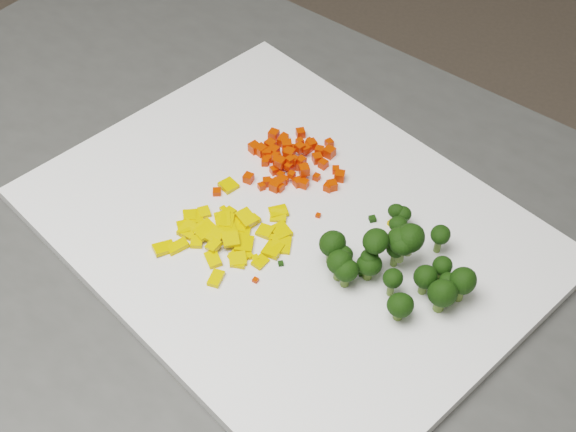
% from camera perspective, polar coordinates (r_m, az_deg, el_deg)
% --- Properties ---
extents(cutting_board, '(0.59, 0.56, 0.01)m').
position_cam_1_polar(cutting_board, '(0.78, -0.00, -0.80)').
color(cutting_board, white).
rests_on(cutting_board, counter_block).
extents(carrot_pile, '(0.10, 0.10, 0.03)m').
position_cam_1_polar(carrot_pile, '(0.82, 0.41, 4.23)').
color(carrot_pile, red).
rests_on(carrot_pile, cutting_board).
extents(pepper_pile, '(0.12, 0.12, 0.02)m').
position_cam_1_polar(pepper_pile, '(0.77, -4.70, -0.60)').
color(pepper_pile, '#E4A70C').
rests_on(pepper_pile, cutting_board).
extents(broccoli_pile, '(0.13, 0.13, 0.06)m').
position_cam_1_polar(broccoli_pile, '(0.73, 8.05, -2.17)').
color(broccoli_pile, black).
rests_on(broccoli_pile, cutting_board).
extents(carrot_cube_0, '(0.01, 0.01, 0.01)m').
position_cam_1_polar(carrot_cube_0, '(0.84, 0.84, 4.88)').
color(carrot_cube_0, red).
rests_on(carrot_cube_0, carrot_pile).
extents(carrot_cube_1, '(0.01, 0.01, 0.01)m').
position_cam_1_polar(carrot_cube_1, '(0.83, -1.55, 3.97)').
color(carrot_cube_1, red).
rests_on(carrot_cube_1, carrot_pile).
extents(carrot_cube_2, '(0.01, 0.01, 0.01)m').
position_cam_1_polar(carrot_cube_2, '(0.82, 1.16, 3.45)').
color(carrot_cube_2, red).
rests_on(carrot_cube_2, carrot_pile).
extents(carrot_cube_3, '(0.01, 0.01, 0.01)m').
position_cam_1_polar(carrot_cube_3, '(0.86, 1.55, 5.30)').
color(carrot_cube_3, red).
rests_on(carrot_cube_3, carrot_pile).
extents(carrot_cube_4, '(0.01, 0.01, 0.01)m').
position_cam_1_polar(carrot_cube_4, '(0.86, 0.90, 5.91)').
color(carrot_cube_4, red).
rests_on(carrot_cube_4, carrot_pile).
extents(carrot_cube_5, '(0.01, 0.01, 0.01)m').
position_cam_1_polar(carrot_cube_5, '(0.83, 0.09, 4.44)').
color(carrot_cube_5, red).
rests_on(carrot_cube_5, carrot_pile).
extents(carrot_cube_6, '(0.01, 0.01, 0.01)m').
position_cam_1_polar(carrot_cube_6, '(0.85, 1.50, 5.20)').
color(carrot_cube_6, red).
rests_on(carrot_cube_6, carrot_pile).
extents(carrot_cube_7, '(0.01, 0.01, 0.01)m').
position_cam_1_polar(carrot_cube_7, '(0.81, -0.93, 2.14)').
color(carrot_cube_7, red).
rests_on(carrot_cube_7, carrot_pile).
extents(carrot_cube_8, '(0.01, 0.01, 0.01)m').
position_cam_1_polar(carrot_cube_8, '(0.81, 0.25, 2.95)').
color(carrot_cube_8, red).
rests_on(carrot_cube_8, carrot_pile).
extents(carrot_cube_9, '(0.01, 0.01, 0.01)m').
position_cam_1_polar(carrot_cube_9, '(0.82, 0.15, 3.97)').
color(carrot_cube_9, red).
rests_on(carrot_cube_9, carrot_pile).
extents(carrot_cube_10, '(0.01, 0.01, 0.01)m').
position_cam_1_polar(carrot_cube_10, '(0.84, -1.28, 4.17)').
color(carrot_cube_10, red).
rests_on(carrot_cube_10, carrot_pile).
extents(carrot_cube_11, '(0.01, 0.01, 0.01)m').
position_cam_1_polar(carrot_cube_11, '(0.81, -0.61, 2.05)').
color(carrot_cube_11, red).
rests_on(carrot_cube_11, carrot_pile).
extents(carrot_cube_12, '(0.01, 0.01, 0.01)m').
position_cam_1_polar(carrot_cube_12, '(0.85, -0.36, 5.33)').
color(carrot_cube_12, red).
rests_on(carrot_cube_12, carrot_pile).
extents(carrot_cube_13, '(0.01, 0.01, 0.01)m').
position_cam_1_polar(carrot_cube_13, '(0.81, 1.16, 3.29)').
color(carrot_cube_13, red).
rests_on(carrot_cube_13, carrot_pile).
extents(carrot_cube_14, '(0.01, 0.01, 0.01)m').
position_cam_1_polar(carrot_cube_14, '(0.82, 2.04, 2.79)').
color(carrot_cube_14, red).
rests_on(carrot_cube_14, carrot_pile).
extents(carrot_cube_15, '(0.01, 0.01, 0.01)m').
position_cam_1_polar(carrot_cube_15, '(0.84, -0.09, 5.04)').
color(carrot_cube_15, red).
rests_on(carrot_cube_15, carrot_pile).
extents(carrot_cube_16, '(0.01, 0.01, 0.01)m').
position_cam_1_polar(carrot_cube_16, '(0.86, 0.84, 5.29)').
color(carrot_cube_16, red).
rests_on(carrot_cube_16, carrot_pile).
extents(carrot_cube_17, '(0.01, 0.01, 0.01)m').
position_cam_1_polar(carrot_cube_17, '(0.81, -0.91, 2.37)').
color(carrot_cube_17, red).
rests_on(carrot_cube_17, carrot_pile).
extents(carrot_cube_18, '(0.01, 0.01, 0.01)m').
position_cam_1_polar(carrot_cube_18, '(0.85, 1.30, 4.79)').
color(carrot_cube_18, red).
rests_on(carrot_cube_18, carrot_pile).
extents(carrot_cube_19, '(0.01, 0.01, 0.01)m').
position_cam_1_polar(carrot_cube_19, '(0.84, -1.94, 4.70)').
color(carrot_cube_19, red).
rests_on(carrot_cube_19, carrot_pile).
extents(carrot_cube_20, '(0.01, 0.01, 0.01)m').
position_cam_1_polar(carrot_cube_20, '(0.82, 0.42, 4.00)').
color(carrot_cube_20, red).
rests_on(carrot_cube_20, carrot_pile).
extents(carrot_cube_21, '(0.01, 0.01, 0.01)m').
position_cam_1_polar(carrot_cube_21, '(0.84, 1.24, 4.76)').
color(carrot_cube_21, red).
rests_on(carrot_cube_21, carrot_pile).
extents(carrot_cube_22, '(0.01, 0.01, 0.01)m').
position_cam_1_polar(carrot_cube_22, '(0.81, 0.99, 2.50)').
color(carrot_cube_22, red).
rests_on(carrot_cube_22, carrot_pile).
extents(carrot_cube_23, '(0.01, 0.01, 0.01)m').
position_cam_1_polar(carrot_cube_23, '(0.86, -1.02, 5.81)').
color(carrot_cube_23, red).
rests_on(carrot_cube_23, carrot_pile).
extents(carrot_cube_24, '(0.01, 0.01, 0.01)m').
position_cam_1_polar(carrot_cube_24, '(0.81, -0.58, 2.38)').
color(carrot_cube_24, red).
rests_on(carrot_cube_24, carrot_pile).
extents(carrot_cube_25, '(0.01, 0.01, 0.01)m').
position_cam_1_polar(carrot_cube_25, '(0.82, 0.95, 3.93)').
color(carrot_cube_25, red).
rests_on(carrot_cube_25, carrot_pile).
extents(carrot_cube_26, '(0.01, 0.01, 0.01)m').
position_cam_1_polar(carrot_cube_26, '(0.82, 1.08, 3.14)').
color(carrot_cube_26, red).
rests_on(carrot_cube_26, carrot_pile).
extents(carrot_cube_27, '(0.01, 0.01, 0.01)m').
position_cam_1_polar(carrot_cube_27, '(0.82, -2.83, 2.71)').
color(carrot_cube_27, red).
rests_on(carrot_cube_27, carrot_pile).
extents(carrot_cube_28, '(0.01, 0.01, 0.01)m').
position_cam_1_polar(carrot_cube_28, '(0.83, -0.09, 3.81)').
color(carrot_cube_28, red).
rests_on(carrot_cube_28, carrot_pile).
extents(carrot_cube_29, '(0.01, 0.01, 0.01)m').
position_cam_1_polar(carrot_cube_29, '(0.81, -1.89, 2.12)').
color(carrot_cube_29, red).
rests_on(carrot_cube_29, carrot_pile).
extents(carrot_cube_30, '(0.01, 0.01, 0.01)m').
position_cam_1_polar(carrot_cube_30, '(0.81, 0.70, 2.42)').
color(carrot_cube_30, red).
rests_on(carrot_cube_30, carrot_pile).
extents(carrot_cube_31, '(0.01, 0.01, 0.01)m').
position_cam_1_polar(carrot_cube_31, '(0.85, 0.24, 4.83)').
color(carrot_cube_31, red).
rests_on(carrot_cube_31, carrot_pile).
extents(carrot_cube_32, '(0.01, 0.01, 0.01)m').
position_cam_1_polar(carrot_cube_32, '(0.83, 0.59, 3.71)').
color(carrot_cube_32, red).
rests_on(carrot_cube_32, carrot_pile).
extents(carrot_cube_33, '(0.01, 0.01, 0.01)m').
position_cam_1_polar(carrot_cube_33, '(0.82, 0.03, 3.53)').
color(carrot_cube_33, red).
rests_on(carrot_cube_33, carrot_pile).
extents(carrot_cube_34, '(0.01, 0.01, 0.01)m').
position_cam_1_polar(carrot_cube_34, '(0.85, -1.26, 5.07)').
color(carrot_cube_34, red).
rests_on(carrot_cube_34, carrot_pile).
extents(carrot_cube_35, '(0.01, 0.01, 0.01)m').
position_cam_1_polar(carrot_cube_35, '(0.83, 0.37, 3.55)').
color(carrot_cube_35, red).
rests_on(carrot_cube_35, carrot_pile).
extents(carrot_cube_36, '(0.01, 0.01, 0.01)m').
position_cam_1_polar(carrot_cube_36, '(0.84, 0.25, 4.03)').
color(carrot_cube_36, red).
rests_on(carrot_cube_36, carrot_pile).
extents(carrot_cube_37, '(0.01, 0.01, 0.01)m').
position_cam_1_polar(carrot_cube_37, '(0.84, -1.02, 4.63)').
color(carrot_cube_37, red).
rests_on(carrot_cube_37, carrot_pile).
extents(carrot_cube_38, '(0.01, 0.01, 0.01)m').
position_cam_1_polar(carrot_cube_38, '(0.84, -0.74, 4.30)').
color(carrot_cube_38, red).
rests_on(carrot_cube_38, carrot_pile).
extents(carrot_cube_39, '(0.01, 0.01, 0.01)m').
position_cam_1_polar(carrot_cube_39, '(0.85, 1.69, 5.10)').
color(carrot_cube_39, red).
rests_on(carrot_cube_39, carrot_pile).
extents(carrot_cube_40, '(0.01, 0.01, 0.01)m').
position_cam_1_polar(carrot_cube_40, '(0.85, 2.94, 5.21)').
color(carrot_cube_40, red).
rests_on(carrot_cube_40, carrot_pile).
extents(carrot_cube_41, '(0.01, 0.01, 0.01)m').
position_cam_1_polar(carrot_cube_41, '(0.82, -0.53, 2.90)').
color(carrot_cube_41, red).
rests_on(carrot_cube_41, carrot_pile).
extents(carrot_cube_42, '(0.01, 0.01, 0.01)m').
position_cam_1_polar(carrot_cube_42, '(0.84, 2.96, 4.55)').
color(carrot_cube_42, red).
rests_on(carrot_cube_42, carrot_pile).
extents(carrot_cube_43, '(0.01, 0.01, 0.01)m').
position_cam_1_polar(carrot_cube_43, '(0.83, -0.89, 4.27)').
color(carrot_cube_43, red).
rests_on(carrot_cube_43, carrot_pile).
extents(carrot_cube_44, '(0.01, 0.01, 0.01)m').
position_cam_1_polar(carrot_cube_44, '(0.84, -1.53, 4.50)').
color(carrot_cube_44, red).
rests_on(carrot_cube_44, carrot_pile).
extents(carrot_cube_45, '(0.01, 0.01, 0.01)m').
position_cam_1_polar(carrot_cube_45, '(0.83, -0.72, 3.95)').
color(carrot_cube_45, red).
rests_on(carrot_cube_45, carrot_pile).
extents(carrot_cube_46, '(0.01, 0.01, 0.01)m').
position_cam_1_polar(carrot_cube_46, '(0.81, 3.14, 2.18)').
color(carrot_cube_46, red).
rests_on(carrot_cube_46, carrot_pile).
extents(carrot_cube_47, '(0.01, 0.01, 0.01)m').
position_cam_1_polar(carrot_cube_47, '(0.82, -0.99, 3.27)').
color(carrot_cube_47, red).
rests_on(carrot_cube_47, carrot_pile).
extents(carrot_cube_48, '(0.01, 0.01, 0.01)m').
position_cam_1_polar(carrot_cube_48, '(0.81, 2.88, 2.07)').
color(carrot_cube_48, red).
rests_on(carrot_cube_48, carrot_pile).
extents(carrot_cube_49, '(0.01, 0.01, 0.01)m').
position_cam_1_polar(carrot_cube_49, '(0.83, 3.41, 3.29)').
color(carrot_cube_49, red).
rests_on(carrot_cube_49, carrot_pile).
extents(carrot_cube_50, '(0.01, 0.01, 0.01)m').
position_cam_1_polar(carrot_cube_50, '(0.81, 1.15, 2.31)').
color(carrot_cube_50, red).
rests_on(carrot_cube_50, carrot_pile).
extents(carrot_cube_51, '(0.01, 0.01, 0.01)m').
position_cam_1_polar(carrot_cube_51, '(0.83, 2.52, 3.71)').
color(carrot_cube_51, red).
rests_on(carrot_cube_51, carrot_pile).
extents(carrot_cube_52, '(0.01, 0.01, 0.01)m').
position_cam_1_polar(carrot_cube_52, '(0.84, 0.05, 4.70)').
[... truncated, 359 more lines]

